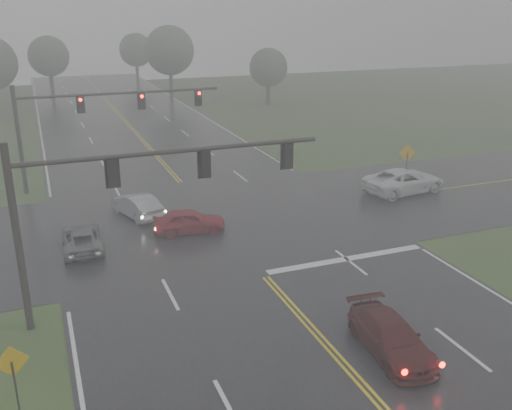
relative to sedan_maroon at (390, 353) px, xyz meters
name	(u,v)px	position (x,y,z in m)	size (l,w,h in m)	color
main_road	(225,232)	(-1.91, 13.22, 0.00)	(18.00, 160.00, 0.02)	black
cross_street	(214,220)	(-1.91, 15.22, 0.00)	(120.00, 14.00, 0.02)	black
stop_bar	(346,259)	(2.59, 7.62, 0.00)	(8.50, 0.50, 0.01)	silver
sedan_maroon	(390,353)	(0.00, 0.00, 0.00)	(1.80, 4.43, 1.28)	#400B0C
sedan_red	(189,233)	(-3.78, 13.85, 0.00)	(1.59, 3.96, 1.35)	maroon
sedan_silver	(138,216)	(-5.98, 17.49, 0.00)	(1.45, 4.15, 1.37)	#9A9DA2
car_grey	(83,249)	(-9.49, 13.64, 0.00)	(1.95, 4.23, 1.17)	#585B60
pickup_white	(403,192)	(11.53, 15.65, 0.00)	(2.66, 5.77, 1.60)	white
signal_gantry_near	(116,192)	(-8.42, 6.49, 5.18)	(12.24, 0.32, 7.42)	black
signal_gantry_far	(85,114)	(-7.86, 24.66, 5.05)	(13.63, 0.36, 7.16)	black
sign_diamond_west	(13,370)	(-12.49, 1.25, 1.66)	(1.02, 0.16, 2.46)	black
sign_diamond_east	(407,158)	(12.60, 17.00, 1.98)	(1.21, 0.25, 2.94)	black
tree_ne_a	(169,50)	(6.66, 62.05, 6.26)	(6.48, 6.48, 9.52)	#2D231D
tree_n_mid	(49,56)	(-8.28, 70.54, 5.30)	(5.49, 5.49, 8.06)	#2D231D
tree_e_near	(268,68)	(16.78, 52.19, 4.60)	(4.77, 4.77, 7.01)	#2D231D
tree_n_far	(136,50)	(5.37, 80.44, 5.12)	(5.31, 5.31, 7.80)	#2D231D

